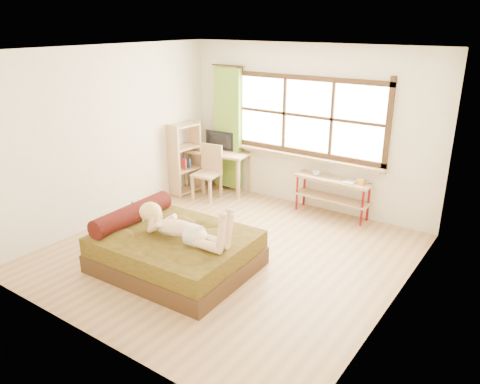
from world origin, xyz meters
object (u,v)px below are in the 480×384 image
Objects in this scene: desk at (217,156)px; chair at (209,169)px; bookshelf at (184,158)px; kitten at (140,211)px; bed at (173,249)px; woman at (180,218)px; pipe_shelf at (333,189)px.

chair reaches higher than desk.
chair is 0.73× the size of bookshelf.
desk is at bearing 102.16° from kitten.
bed is at bearing -46.22° from bookshelf.
bed is at bearing -10.62° from kitten.
kitten is at bearing -82.72° from desk.
chair is at bearing -83.06° from desk.
chair is at bearing 102.22° from kitten.
woman is 4.67× the size of kitten.
bed is at bearing -68.72° from chair.
pipe_shelf reaches higher than kitten.
desk reaches higher than kitten.
woman is at bearing -67.64° from desk.
bed is 6.85× the size of kitten.
woman reaches higher than bed.
bed reaches higher than kitten.
woman is 1.04× the size of desk.
bookshelf is (-0.41, -0.45, -0.00)m from desk.
pipe_shelf is 0.97× the size of bookshelf.
desk is at bearing 114.37° from bed.
woman is at bearing -15.81° from bed.
kitten is at bearing -82.66° from chair.
bookshelf is (-1.06, 2.11, 0.07)m from kitten.
bed is 1.50× the size of bookshelf.
kitten is 0.30× the size of chair.
bed is at bearing 164.19° from woman.
chair is 2.24m from pipe_shelf.
desk is 0.40m from chair.
bookshelf is (-0.50, -0.08, 0.13)m from chair.
bed is at bearing -107.81° from pipe_shelf.
bookshelf reaches higher than woman.
woman is 1.05× the size of pipe_shelf.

